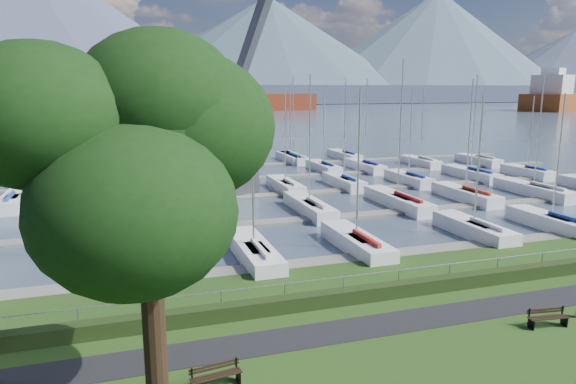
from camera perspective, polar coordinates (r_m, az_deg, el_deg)
name	(u,v)px	position (r m, az deg, el deg)	size (l,w,h in m)	color
path	(392,323)	(23.72, 11.47, -14.09)	(160.00, 2.00, 0.04)	black
water	(143,109)	(281.96, -15.76, 8.92)	(800.00, 540.00, 0.20)	#414E5F
hedge	(366,294)	(25.68, 8.64, -11.11)	(80.00, 0.70, 0.70)	black
fence	(363,274)	(25.70, 8.30, -9.04)	(0.04, 0.04, 80.00)	#909398
foothill	(138,95)	(351.74, -16.29, 10.36)	(900.00, 80.00, 12.00)	#454D65
mountains	(142,40)	(428.12, -15.91, 15.96)	(1190.00, 360.00, 115.00)	#3F495D
docks	(244,197)	(49.85, -4.92, -0.58)	(90.00, 41.60, 0.25)	slate
bench_left	(216,376)	(18.96, -8.03, -19.56)	(1.84, 0.66, 0.85)	black
bench_right	(547,318)	(25.43, 26.87, -12.35)	(1.84, 0.65, 0.85)	black
tree	(139,144)	(14.99, -16.26, 5.17)	(8.29, 9.49, 12.11)	black
crane	(238,137)	(52.22, -5.57, 6.12)	(7.66, 12.95, 22.35)	#505257
cargo_ship_mid	(193,103)	(239.02, -10.49, 9.70)	(105.65, 23.17, 21.50)	maroon
cargo_ship_east	(572,101)	(293.88, 29.04, 8.80)	(89.38, 53.96, 21.50)	brown
sailboat_fleet	(211,136)	(51.90, -8.55, 6.15)	(75.32, 49.75, 13.09)	#1A1B93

